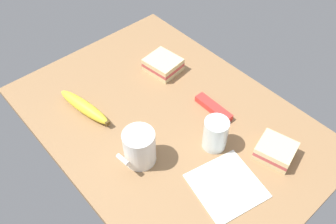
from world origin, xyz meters
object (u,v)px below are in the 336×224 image
(sandwich_main, at_px, (163,65))
(snack_bar, at_px, (214,108))
(glass_of_milk, at_px, (215,135))
(coffee_mug_black, at_px, (139,147))
(sandwich_side, at_px, (276,151))
(banana, at_px, (84,107))
(paper_napkin, at_px, (226,186))

(sandwich_main, relative_size, snack_bar, 0.91)
(sandwich_main, relative_size, glass_of_milk, 1.22)
(glass_of_milk, bearing_deg, sandwich_main, -16.97)
(sandwich_main, bearing_deg, coffee_mug_black, 129.38)
(sandwich_side, xyz_separation_m, snack_bar, (0.22, 0.00, -0.01))
(sandwich_main, xyz_separation_m, banana, (0.01, 0.30, -0.00))
(sandwich_side, relative_size, paper_napkin, 0.70)
(snack_bar, bearing_deg, sandwich_side, -178.93)
(glass_of_milk, relative_size, paper_napkin, 0.59)
(sandwich_side, height_order, banana, sandwich_side)
(sandwich_main, distance_m, glass_of_milk, 0.34)
(sandwich_main, distance_m, banana, 0.30)
(banana, bearing_deg, coffee_mug_black, -176.05)
(coffee_mug_black, relative_size, banana, 0.51)
(coffee_mug_black, xyz_separation_m, banana, (0.24, 0.02, -0.03))
(coffee_mug_black, distance_m, sandwich_side, 0.36)
(sandwich_main, distance_m, sandwich_side, 0.46)
(banana, bearing_deg, paper_napkin, -164.23)
(sandwich_side, relative_size, snack_bar, 0.87)
(sandwich_main, xyz_separation_m, paper_napkin, (-0.44, 0.17, -0.02))
(glass_of_milk, bearing_deg, paper_napkin, 147.75)
(coffee_mug_black, height_order, banana, coffee_mug_black)
(snack_bar, bearing_deg, banana, 49.58)
(sandwich_main, height_order, banana, sandwich_main)
(sandwich_main, bearing_deg, paper_napkin, 158.82)
(sandwich_main, height_order, snack_bar, sandwich_main)
(paper_napkin, bearing_deg, sandwich_main, -21.18)
(sandwich_side, distance_m, paper_napkin, 0.17)
(sandwich_main, relative_size, paper_napkin, 0.73)
(sandwich_side, bearing_deg, coffee_mug_black, 50.10)
(sandwich_side, bearing_deg, glass_of_milk, 35.49)
(glass_of_milk, height_order, snack_bar, glass_of_milk)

